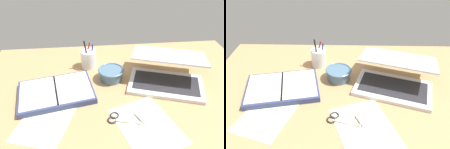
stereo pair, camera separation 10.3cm
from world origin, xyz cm
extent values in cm
cube|color=tan|center=(0.00, 0.00, 1.00)|extent=(140.00, 100.00, 2.00)
cube|color=silver|center=(21.69, 4.72, 2.90)|extent=(40.14, 31.10, 1.80)
cube|color=#232328|center=(21.69, 4.72, 3.92)|extent=(34.27, 24.14, 0.24)
cube|color=silver|center=(24.37, 12.94, 14.22)|extent=(40.07, 30.89, 4.69)
cube|color=silver|center=(24.22, 12.49, 14.13)|extent=(36.72, 27.95, 3.83)
cylinder|color=slate|center=(-4.27, 12.88, 4.79)|extent=(11.15, 11.15, 5.58)
torus|color=slate|center=(-4.27, 12.88, 7.58)|extent=(13.12, 13.12, 1.05)
cylinder|color=white|center=(-15.43, 25.63, 6.93)|extent=(8.17, 8.17, 9.87)
cylinder|color=black|center=(-16.14, 23.49, 10.89)|extent=(2.69, 1.43, 15.77)
cylinder|color=#233899|center=(-13.39, 26.56, 9.58)|extent=(1.95, 3.31, 13.08)
cylinder|color=#B21E1E|center=(-16.03, 27.79, 9.38)|extent=(4.37, 1.81, 12.50)
cube|color=navy|center=(-30.75, 3.23, 3.36)|extent=(37.51, 29.60, 2.72)
cube|color=silver|center=(-38.66, 1.61, 4.87)|extent=(19.46, 23.95, 0.30)
cube|color=silver|center=(-22.83, 4.85, 4.87)|extent=(19.46, 23.95, 0.30)
cube|color=black|center=(-30.75, 3.23, 5.02)|extent=(5.04, 21.01, 0.30)
cube|color=#B7B7BC|center=(-0.17, -17.26, 2.60)|extent=(10.76, 4.01, 0.30)
cube|color=#B7B7BC|center=(-0.17, -17.26, 2.30)|extent=(9.14, 7.79, 0.30)
torus|color=#232328|center=(-6.63, -15.49, 2.30)|extent=(3.90, 3.90, 0.70)
torus|color=#232328|center=(-5.35, -13.02, 2.30)|extent=(3.90, 3.90, 0.70)
cube|color=#F4EFB2|center=(6.86, -19.58, 2.08)|extent=(29.65, 34.12, 0.16)
cube|color=#F4EFB2|center=(-33.10, -12.01, 2.08)|extent=(26.90, 32.36, 0.16)
cube|color=#99999E|center=(5.13, -15.72, 2.50)|extent=(4.35, 6.28, 1.00)
cube|color=silver|center=(3.61, -12.45, 2.50)|extent=(1.59, 1.59, 0.60)
camera|label=1|loc=(-12.64, -76.77, 68.29)|focal=35.00mm
camera|label=2|loc=(-2.36, -77.15, 68.29)|focal=35.00mm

